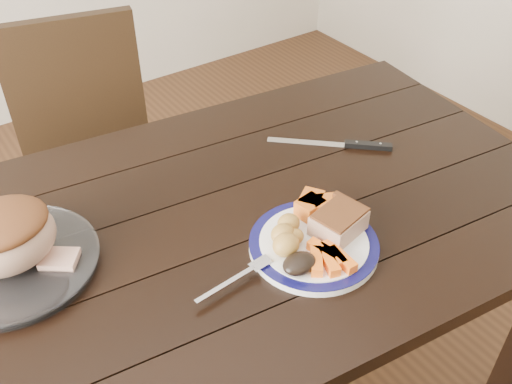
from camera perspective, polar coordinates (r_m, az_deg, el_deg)
dining_table at (r=1.32m, az=-3.37°, el=-5.66°), size 1.70×1.08×0.75m
chair_far at (r=1.92m, az=-16.14°, el=3.88°), size 0.51×0.51×0.93m
dinner_plate at (r=1.18m, az=5.78°, el=-5.33°), size 0.27×0.27×0.02m
plate_rim at (r=1.18m, az=5.80°, el=-5.04°), size 0.27×0.27×0.02m
serving_platter at (r=1.23m, az=-22.96°, el=-6.71°), size 0.32×0.32×0.02m
pork_slice at (r=1.19m, az=8.25°, el=-3.07°), size 0.12×0.10×0.05m
roasted_potatoes at (r=1.15m, az=3.09°, el=-4.37°), size 0.10×0.10×0.05m
carrot_batons at (r=1.13m, az=7.30°, el=-6.51°), size 0.09×0.11×0.02m
pumpkin_wedges at (r=1.23m, az=5.96°, el=-1.35°), size 0.09×0.09×0.04m
dark_mushroom at (r=1.10m, az=4.36°, el=-7.14°), size 0.07×0.05×0.03m
fork at (r=1.10m, az=-1.63°, el=-8.44°), size 0.18×0.03×0.00m
roast_joint at (r=1.19m, az=-23.79°, el=-4.31°), size 0.19×0.17×0.13m
cut_slice at (r=1.19m, az=-19.03°, el=-6.40°), size 0.09×0.09×0.02m
carving_knife at (r=1.49m, az=9.64°, el=4.69°), size 0.25×0.23×0.01m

